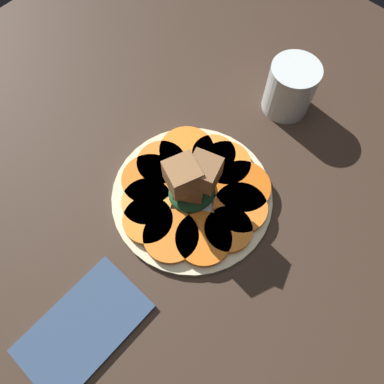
# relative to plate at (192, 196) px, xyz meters

# --- Properties ---
(table_slab) EXTENTS (1.20, 1.20, 0.02)m
(table_slab) POSITION_rel_plate_xyz_m (0.00, 0.00, -0.02)
(table_slab) COLOR #38281E
(table_slab) RESTS_ON ground
(plate) EXTENTS (0.26, 0.26, 0.01)m
(plate) POSITION_rel_plate_xyz_m (0.00, 0.00, 0.00)
(plate) COLOR beige
(plate) RESTS_ON table_slab
(carrot_slice_0) EXTENTS (0.07, 0.07, 0.01)m
(carrot_slice_0) POSITION_rel_plate_xyz_m (-0.08, -0.02, 0.01)
(carrot_slice_0) COLOR orange
(carrot_slice_0) RESTS_ON plate
(carrot_slice_1) EXTENTS (0.09, 0.09, 0.01)m
(carrot_slice_1) POSITION_rel_plate_xyz_m (-0.05, -0.06, 0.01)
(carrot_slice_1) COLOR orange
(carrot_slice_1) RESTS_ON plate
(carrot_slice_2) EXTENTS (0.08, 0.08, 0.01)m
(carrot_slice_2) POSITION_rel_plate_xyz_m (-0.01, -0.07, 0.01)
(carrot_slice_2) COLOR orange
(carrot_slice_2) RESTS_ON plate
(carrot_slice_3) EXTENTS (0.09, 0.09, 0.01)m
(carrot_slice_3) POSITION_rel_plate_xyz_m (0.03, -0.07, 0.01)
(carrot_slice_3) COLOR orange
(carrot_slice_3) RESTS_ON plate
(carrot_slice_4) EXTENTS (0.08, 0.08, 0.01)m
(carrot_slice_4) POSITION_rel_plate_xyz_m (0.06, -0.04, 0.01)
(carrot_slice_4) COLOR #F99539
(carrot_slice_4) RESTS_ON plate
(carrot_slice_5) EXTENTS (0.08, 0.08, 0.01)m
(carrot_slice_5) POSITION_rel_plate_xyz_m (0.08, -0.02, 0.01)
(carrot_slice_5) COLOR orange
(carrot_slice_5) RESTS_ON plate
(carrot_slice_6) EXTENTS (0.08, 0.08, 0.01)m
(carrot_slice_6) POSITION_rel_plate_xyz_m (0.07, 0.02, 0.01)
(carrot_slice_6) COLOR orange
(carrot_slice_6) RESTS_ON plate
(carrot_slice_7) EXTENTS (0.09, 0.09, 0.01)m
(carrot_slice_7) POSITION_rel_plate_xyz_m (0.04, 0.06, 0.01)
(carrot_slice_7) COLOR orange
(carrot_slice_7) RESTS_ON plate
(carrot_slice_8) EXTENTS (0.07, 0.07, 0.01)m
(carrot_slice_8) POSITION_rel_plate_xyz_m (0.01, 0.08, 0.01)
(carrot_slice_8) COLOR orange
(carrot_slice_8) RESTS_ON plate
(carrot_slice_9) EXTENTS (0.08, 0.08, 0.01)m
(carrot_slice_9) POSITION_rel_plate_xyz_m (-0.03, 0.07, 0.01)
(carrot_slice_9) COLOR orange
(carrot_slice_9) RESTS_ON plate
(carrot_slice_10) EXTENTS (0.09, 0.09, 0.01)m
(carrot_slice_10) POSITION_rel_plate_xyz_m (-0.06, 0.05, 0.01)
(carrot_slice_10) COLOR #D66014
(carrot_slice_10) RESTS_ON plate
(carrot_slice_11) EXTENTS (0.08, 0.08, 0.01)m
(carrot_slice_11) POSITION_rel_plate_xyz_m (-0.08, 0.01, 0.01)
(carrot_slice_11) COLOR orange
(carrot_slice_11) RESTS_ON plate
(center_pile) EXTENTS (0.09, 0.08, 0.11)m
(center_pile) POSITION_rel_plate_xyz_m (0.00, 0.00, 0.06)
(center_pile) COLOR #1E4723
(center_pile) RESTS_ON plate
(fork) EXTENTS (0.18, 0.08, 0.00)m
(fork) POSITION_rel_plate_xyz_m (0.01, -0.05, 0.01)
(fork) COLOR silver
(fork) RESTS_ON plate
(water_glass) EXTENTS (0.08, 0.08, 0.09)m
(water_glass) POSITION_rel_plate_xyz_m (-0.25, 0.00, 0.04)
(water_glass) COLOR silver
(water_glass) RESTS_ON table_slab
(napkin) EXTENTS (0.18, 0.11, 0.01)m
(napkin) POSITION_rel_plate_xyz_m (0.25, 0.02, -0.00)
(napkin) COLOR #334766
(napkin) RESTS_ON table_slab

